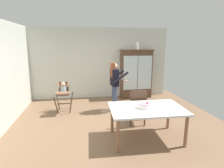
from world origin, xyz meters
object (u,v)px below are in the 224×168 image
(china_cabinet, at_px, (136,74))
(ceramic_vase, at_px, (137,46))
(high_chair_with_toddler, at_px, (63,91))
(adult_person, at_px, (115,81))
(dining_chair_far_side, at_px, (137,105))
(dining_table, at_px, (147,111))
(birthday_cake, at_px, (144,106))

(china_cabinet, xyz_separation_m, ceramic_vase, (0.01, 0.00, 1.06))
(ceramic_vase, height_order, high_chair_with_toddler, ceramic_vase)
(adult_person, bearing_deg, china_cabinet, -45.52)
(ceramic_vase, xyz_separation_m, adult_person, (-1.10, -1.33, -1.04))
(adult_person, relative_size, dining_chair_far_side, 1.59)
(china_cabinet, bearing_deg, ceramic_vase, 17.59)
(ceramic_vase, distance_m, dining_table, 3.56)
(birthday_cake, xyz_separation_m, dining_chair_far_side, (0.09, 0.73, -0.24))
(china_cabinet, height_order, adult_person, china_cabinet)
(high_chair_with_toddler, relative_size, dining_table, 0.58)
(ceramic_vase, height_order, adult_person, ceramic_vase)
(high_chair_with_toddler, distance_m, dining_table, 2.85)
(china_cabinet, height_order, dining_table, china_cabinet)
(adult_person, bearing_deg, birthday_cake, -176.91)
(china_cabinet, distance_m, dining_table, 3.30)
(high_chair_with_toddler, distance_m, dining_chair_far_side, 2.39)
(ceramic_vase, bearing_deg, high_chair_with_toddler, -156.80)
(adult_person, relative_size, birthday_cake, 5.47)
(ceramic_vase, xyz_separation_m, birthday_cake, (-0.80, -3.21, -1.21))
(china_cabinet, bearing_deg, high_chair_with_toddler, -156.77)
(adult_person, height_order, dining_table, adult_person)
(adult_person, xyz_separation_m, birthday_cake, (0.30, -1.88, -0.17))
(adult_person, bearing_deg, dining_table, -174.79)
(ceramic_vase, bearing_deg, dining_chair_far_side, -105.86)
(high_chair_with_toddler, bearing_deg, birthday_cake, -47.41)
(high_chair_with_toddler, bearing_deg, dining_chair_far_side, -33.71)
(dining_chair_far_side, bearing_deg, china_cabinet, -99.91)
(birthday_cake, bearing_deg, dining_table, -3.59)
(china_cabinet, bearing_deg, dining_table, -102.49)
(ceramic_vase, distance_m, dining_chair_far_side, 2.95)
(china_cabinet, distance_m, dining_chair_far_side, 2.60)
(ceramic_vase, relative_size, dining_chair_far_side, 0.28)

